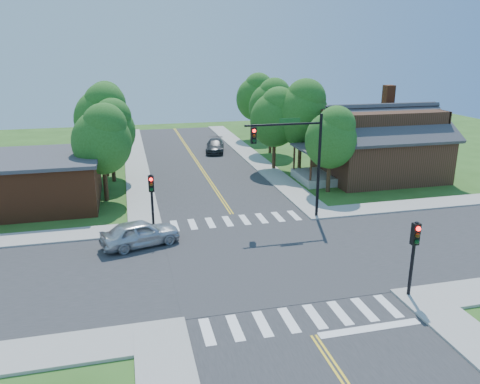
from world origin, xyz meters
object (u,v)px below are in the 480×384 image
object	(u,v)px
signal_pole_nw	(152,192)
car_silver	(140,234)
signal_mast_ne	(296,150)
house_ne	(379,141)
car_dgrey	(215,146)
signal_pole_se	(414,245)

from	to	relation	value
signal_pole_nw	car_silver	size ratio (longest dim) A/B	0.77
car_silver	signal_pole_nw	bearing A→B (deg)	-38.86
signal_mast_ne	house_ne	size ratio (longest dim) A/B	0.55
car_silver	car_dgrey	distance (m)	26.11
signal_pole_nw	car_silver	xyz separation A→B (m)	(-0.90, -2.08, -1.87)
signal_pole_se	signal_pole_nw	xyz separation A→B (m)	(-11.20, 11.20, 0.00)
signal_pole_nw	car_silver	world-z (taller)	signal_pole_nw
house_ne	car_dgrey	distance (m)	18.65
house_ne	signal_pole_nw	bearing A→B (deg)	-157.31
car_silver	car_dgrey	world-z (taller)	car_silver
house_ne	car_silver	xyz separation A→B (m)	(-21.61, -10.73, -2.54)
signal_pole_se	signal_pole_nw	distance (m)	15.84
signal_mast_ne	car_dgrey	xyz separation A→B (m)	(-1.20, 22.34, -4.15)
signal_pole_se	signal_pole_nw	bearing A→B (deg)	135.00
signal_pole_se	house_ne	bearing A→B (deg)	64.42
signal_mast_ne	house_ne	distance (m)	14.23
signal_pole_se	car_silver	distance (m)	15.27
signal_mast_ne	signal_pole_se	xyz separation A→B (m)	(1.69, -11.21, -2.19)
signal_pole_se	car_silver	xyz separation A→B (m)	(-12.10, 9.12, -1.87)
house_ne	signal_mast_ne	bearing A→B (deg)	-142.32
signal_pole_nw	car_dgrey	bearing A→B (deg)	69.59
signal_mast_ne	house_ne	bearing A→B (deg)	37.68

